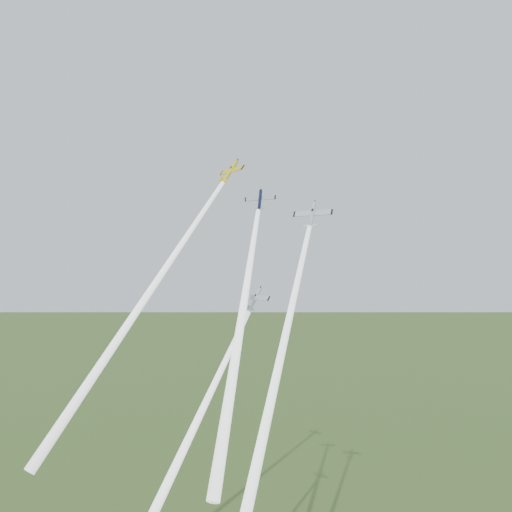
% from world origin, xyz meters
% --- Properties ---
extents(plane_yellow, '(9.82, 8.97, 8.02)m').
position_xyz_m(plane_yellow, '(-13.11, 4.33, 111.46)').
color(plane_yellow, yellow).
extents(smoke_trail_yellow, '(18.16, 44.35, 58.44)m').
position_xyz_m(smoke_trail_yellow, '(-21.52, -18.48, 80.41)').
color(smoke_trail_yellow, white).
extents(plane_navy, '(8.40, 6.96, 6.41)m').
position_xyz_m(plane_navy, '(-2.02, -0.94, 104.16)').
color(plane_navy, '#0C1635').
extents(smoke_trail_navy, '(15.30, 37.60, 49.11)m').
position_xyz_m(smoke_trail_navy, '(4.95, -20.39, 77.78)').
color(smoke_trail_navy, white).
extents(plane_silver_right, '(9.56, 7.52, 7.67)m').
position_xyz_m(plane_silver_right, '(10.36, -0.77, 100.54)').
color(plane_silver_right, silver).
extents(smoke_trail_silver_right, '(10.68, 48.07, 60.97)m').
position_xyz_m(smoke_trail_silver_right, '(14.80, -25.68, 68.22)').
color(smoke_trail_silver_right, white).
extents(plane_silver_low, '(7.48, 5.86, 6.06)m').
position_xyz_m(plane_silver_low, '(1.36, -8.76, 83.31)').
color(plane_silver_low, '#B3BAC2').
extents(smoke_trail_silver_low, '(8.08, 40.81, 51.37)m').
position_xyz_m(smoke_trail_silver_low, '(-1.73, -30.08, 55.79)').
color(smoke_trail_silver_low, white).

